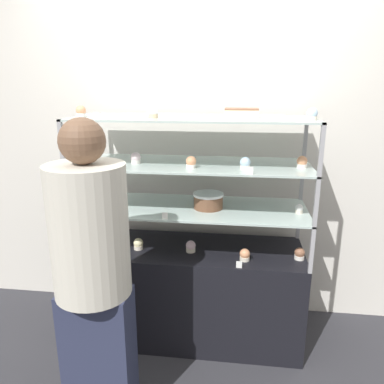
# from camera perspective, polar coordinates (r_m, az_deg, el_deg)

# --- Properties ---
(ground_plane) EXTENTS (20.00, 20.00, 0.00)m
(ground_plane) POSITION_cam_1_polar(r_m,az_deg,el_deg) (2.96, -0.00, -20.61)
(ground_plane) COLOR #2D2D33
(back_wall) EXTENTS (8.00, 0.05, 2.60)m
(back_wall) POSITION_cam_1_polar(r_m,az_deg,el_deg) (2.84, 1.10, 6.51)
(back_wall) COLOR silver
(back_wall) RESTS_ON ground_plane
(display_base) EXTENTS (1.52, 0.56, 0.69)m
(display_base) POSITION_cam_1_polar(r_m,az_deg,el_deg) (2.77, -0.00, -14.92)
(display_base) COLOR black
(display_base) RESTS_ON ground_plane
(display_riser_lower) EXTENTS (1.52, 0.56, 0.30)m
(display_riser_lower) POSITION_cam_1_polar(r_m,az_deg,el_deg) (2.51, -0.00, -2.60)
(display_riser_lower) COLOR #99999E
(display_riser_lower) RESTS_ON display_base
(display_riser_middle) EXTENTS (1.52, 0.56, 0.30)m
(display_riser_middle) POSITION_cam_1_polar(r_m,az_deg,el_deg) (2.43, -0.00, 4.03)
(display_riser_middle) COLOR #99999E
(display_riser_middle) RESTS_ON display_riser_lower
(display_riser_upper) EXTENTS (1.52, 0.56, 0.30)m
(display_riser_upper) POSITION_cam_1_polar(r_m,az_deg,el_deg) (2.39, -0.00, 11.00)
(display_riser_upper) COLOR #99999E
(display_riser_upper) RESTS_ON display_riser_middle
(layer_cake_centerpiece) EXTENTS (0.20, 0.20, 0.10)m
(layer_cake_centerpiece) POSITION_cam_1_polar(r_m,az_deg,el_deg) (2.47, 2.50, -1.32)
(layer_cake_centerpiece) COLOR brown
(layer_cake_centerpiece) RESTS_ON display_riser_lower
(sheet_cake_frosted) EXTENTS (0.20, 0.12, 0.06)m
(sheet_cake_frosted) POSITION_cam_1_polar(r_m,az_deg,el_deg) (2.37, 7.56, 11.88)
(sheet_cake_frosted) COLOR beige
(sheet_cake_frosted) RESTS_ON display_riser_upper
(cupcake_0) EXTENTS (0.07, 0.07, 0.08)m
(cupcake_0) POSITION_cam_1_polar(r_m,az_deg,el_deg) (2.71, -14.95, -7.31)
(cupcake_0) COLOR #CCB28C
(cupcake_0) RESTS_ON display_base
(cupcake_1) EXTENTS (0.07, 0.07, 0.08)m
(cupcake_1) POSITION_cam_1_polar(r_m,az_deg,el_deg) (2.60, -8.17, -7.85)
(cupcake_1) COLOR beige
(cupcake_1) RESTS_ON display_base
(cupcake_2) EXTENTS (0.07, 0.07, 0.08)m
(cupcake_2) POSITION_cam_1_polar(r_m,az_deg,el_deg) (2.54, -0.11, -8.32)
(cupcake_2) COLOR beige
(cupcake_2) RESTS_ON display_base
(cupcake_3) EXTENTS (0.07, 0.07, 0.08)m
(cupcake_3) POSITION_cam_1_polar(r_m,az_deg,el_deg) (2.45, 8.04, -9.48)
(cupcake_3) COLOR beige
(cupcake_3) RESTS_ON display_base
(cupcake_4) EXTENTS (0.07, 0.07, 0.08)m
(cupcake_4) POSITION_cam_1_polar(r_m,az_deg,el_deg) (2.53, 16.07, -9.05)
(cupcake_4) COLOR white
(cupcake_4) RESTS_ON display_base
(price_tag_0) EXTENTS (0.04, 0.00, 0.04)m
(price_tag_0) POSITION_cam_1_polar(r_m,az_deg,el_deg) (2.35, 7.19, -10.93)
(price_tag_0) COLOR white
(price_tag_0) RESTS_ON display_base
(cupcake_5) EXTENTS (0.05, 0.05, 0.06)m
(cupcake_5) POSITION_cam_1_polar(r_m,az_deg,el_deg) (2.59, -15.64, -1.60)
(cupcake_5) COLOR beige
(cupcake_5) RESTS_ON display_riser_lower
(cupcake_6) EXTENTS (0.05, 0.05, 0.06)m
(cupcake_6) POSITION_cam_1_polar(r_m,az_deg,el_deg) (2.47, 16.02, -2.51)
(cupcake_6) COLOR beige
(cupcake_6) RESTS_ON display_riser_lower
(price_tag_1) EXTENTS (0.04, 0.00, 0.04)m
(price_tag_1) POSITION_cam_1_polar(r_m,az_deg,el_deg) (2.28, -4.15, -3.65)
(price_tag_1) COLOR white
(price_tag_1) RESTS_ON display_riser_lower
(cupcake_7) EXTENTS (0.06, 0.06, 0.07)m
(cupcake_7) POSITION_cam_1_polar(r_m,az_deg,el_deg) (2.53, -16.18, 5.00)
(cupcake_7) COLOR beige
(cupcake_7) RESTS_ON display_riser_middle
(cupcake_8) EXTENTS (0.06, 0.06, 0.07)m
(cupcake_8) POSITION_cam_1_polar(r_m,az_deg,el_deg) (2.45, -8.56, 5.12)
(cupcake_8) COLOR white
(cupcake_8) RESTS_ON display_riser_middle
(cupcake_9) EXTENTS (0.06, 0.06, 0.07)m
(cupcake_9) POSITION_cam_1_polar(r_m,az_deg,el_deg) (2.29, -0.14, 4.51)
(cupcake_9) COLOR white
(cupcake_9) RESTS_ON display_riser_middle
(cupcake_10) EXTENTS (0.06, 0.06, 0.07)m
(cupcake_10) POSITION_cam_1_polar(r_m,az_deg,el_deg) (2.28, 8.10, 4.32)
(cupcake_10) COLOR white
(cupcake_10) RESTS_ON display_riser_middle
(cupcake_11) EXTENTS (0.06, 0.06, 0.07)m
(cupcake_11) POSITION_cam_1_polar(r_m,az_deg,el_deg) (2.39, 16.42, 4.37)
(cupcake_11) COLOR white
(cupcake_11) RESTS_ON display_riser_middle
(price_tag_2) EXTENTS (0.04, 0.00, 0.04)m
(price_tag_2) POSITION_cam_1_polar(r_m,az_deg,el_deg) (2.15, 8.83, 3.25)
(price_tag_2) COLOR white
(price_tag_2) RESTS_ON display_riser_middle
(cupcake_12) EXTENTS (0.06, 0.06, 0.07)m
(cupcake_12) POSITION_cam_1_polar(r_m,az_deg,el_deg) (2.50, -16.56, 11.67)
(cupcake_12) COLOR white
(cupcake_12) RESTS_ON display_riser_upper
(cupcake_13) EXTENTS (0.06, 0.06, 0.07)m
(cupcake_13) POSITION_cam_1_polar(r_m,az_deg,el_deg) (2.33, -5.97, 11.97)
(cupcake_13) COLOR #CCB28C
(cupcake_13) RESTS_ON display_riser_upper
(cupcake_14) EXTENTS (0.06, 0.06, 0.07)m
(cupcake_14) POSITION_cam_1_polar(r_m,az_deg,el_deg) (2.28, 17.83, 11.21)
(cupcake_14) COLOR beige
(cupcake_14) RESTS_ON display_riser_upper
(price_tag_3) EXTENTS (0.04, 0.00, 0.04)m
(price_tag_3) POSITION_cam_1_polar(r_m,az_deg,el_deg) (2.26, -14.35, 11.17)
(price_tag_3) COLOR white
(price_tag_3) RESTS_ON display_riser_upper
(customer_figure) EXTENTS (0.38, 0.38, 1.63)m
(customer_figure) POSITION_cam_1_polar(r_m,az_deg,el_deg) (1.97, -14.89, -11.61)
(customer_figure) COLOR #282D47
(customer_figure) RESTS_ON ground_plane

